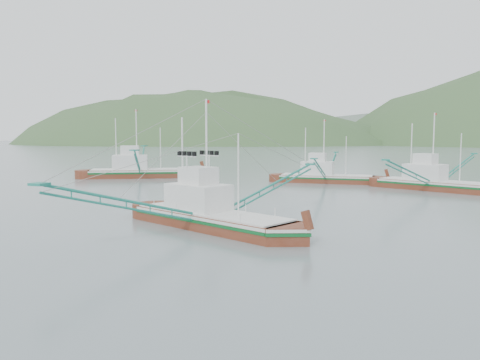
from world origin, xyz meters
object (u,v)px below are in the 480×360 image
(bg_boat_far, at_px, (325,173))
(bg_boat_left, at_px, (140,162))
(main_boat, at_px, (210,200))
(bg_boat_right, at_px, (435,173))

(bg_boat_far, bearing_deg, bg_boat_left, -178.74)
(main_boat, bearing_deg, bg_boat_right, 85.65)
(bg_boat_right, height_order, bg_boat_left, bg_boat_left)
(bg_boat_far, distance_m, bg_boat_left, 29.63)
(main_boat, xyz_separation_m, bg_boat_right, (16.27, 31.46, 0.05))
(bg_boat_right, bearing_deg, bg_boat_far, -173.25)
(bg_boat_left, bearing_deg, bg_boat_far, -25.55)
(bg_boat_far, bearing_deg, bg_boat_right, -20.90)
(main_boat, relative_size, bg_boat_right, 0.98)
(main_boat, relative_size, bg_boat_left, 0.87)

